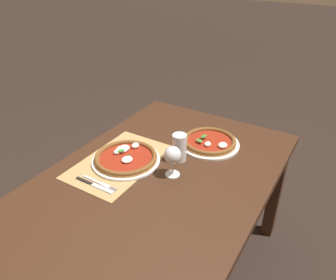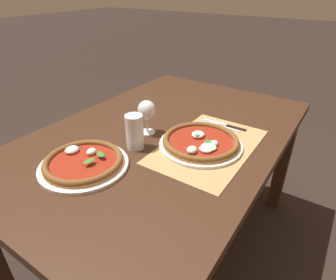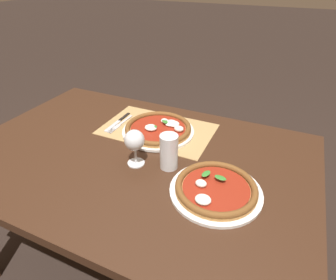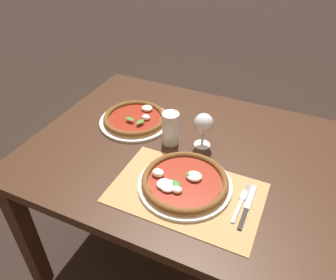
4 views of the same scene
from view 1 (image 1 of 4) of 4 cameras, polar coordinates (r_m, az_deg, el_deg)
ground_plane at (r=2.09m, az=-1.46°, el=-22.77°), size 24.00×24.00×0.00m
dining_table at (r=1.62m, az=-1.76°, el=-8.81°), size 1.49×0.99×0.74m
paper_placemat at (r=1.68m, az=-8.37°, el=-3.70°), size 0.53×0.34×0.00m
pizza_near at (r=1.66m, az=-7.34°, el=-3.09°), size 0.34×0.34×0.05m
pizza_far at (r=1.80m, az=7.26°, el=-0.33°), size 0.33×0.33×0.05m
wine_glass at (r=1.51m, az=0.82°, el=-2.85°), size 0.08×0.08×0.16m
pint_glass at (r=1.64m, az=1.99°, el=-1.40°), size 0.07×0.07×0.15m
fork at (r=1.54m, az=-11.80°, el=-7.36°), size 0.02×0.20×0.00m
knife at (r=1.53m, az=-12.72°, el=-7.68°), size 0.02×0.22×0.01m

